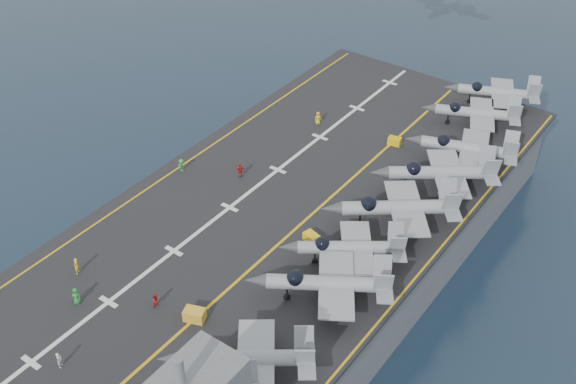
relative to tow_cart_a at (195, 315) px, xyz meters
The scene contains 25 objects.
ground 20.08m from the tow_cart_a, 100.42° to the left, with size 500.00×500.00×0.00m, color #142135.
hull 17.82m from the tow_cart_a, 100.42° to the left, with size 36.00×90.00×10.00m, color #56595E.
flight_deck 16.79m from the tow_cart_a, 100.42° to the left, with size 38.00×92.00×0.40m, color black.
foul_line 16.50m from the tow_cart_a, 90.11° to the left, with size 0.35×90.00×0.02m, color gold.
landing_centerline 18.81m from the tow_cart_a, 118.71° to the left, with size 0.50×90.00×0.02m, color silver.
deck_edge_port 25.96m from the tow_cart_a, 140.54° to the left, with size 0.25×90.00×0.02m, color gold.
deck_edge_stbd 22.62m from the tow_cart_a, 46.84° to the left, with size 0.25×90.00×0.02m, color gold.
fighter_jet_2 9.37m from the tow_cart_a, 15.47° to the right, with size 17.67×16.66×5.11m, color gray, non-canonical shape.
fighter_jet_3 14.11m from the tow_cart_a, 46.95° to the left, with size 18.48×16.96×5.34m, color gray, non-canonical shape.
fighter_jet_4 18.61m from the tow_cart_a, 63.47° to the left, with size 16.76×15.70×4.85m, color gray, non-canonical shape.
fighter_jet_5 27.37m from the tow_cart_a, 69.99° to the left, with size 19.42×18.44×5.62m, color #8F959E, non-canonical shape.
fighter_jet_6 36.59m from the tow_cart_a, 73.80° to the left, with size 19.20×18.04×5.55m, color #A0AAB0, non-canonical shape.
fighter_jet_7 43.90m from the tow_cart_a, 76.30° to the left, with size 17.20×14.22×5.12m, color gray, non-canonical shape.
fighter_jet_8 52.52m from the tow_cart_a, 81.82° to the left, with size 16.57×14.23×4.85m, color gray, non-canonical shape.
tow_cart_a is the anchor object (origin of this frame).
tow_cart_b 17.32m from the tow_cart_a, 80.76° to the left, with size 2.12×1.66×1.12m, color yellow, non-canonical shape.
tow_cart_c 41.03m from the tow_cart_a, 89.46° to the left, with size 1.95×1.46×1.06m, color gold, non-canonical shape.
crew_0 12.82m from the tow_cart_a, 154.59° to the right, with size 1.42×1.21×2.00m, color #268C33.
crew_1 15.32m from the tow_cart_a, behind, with size 1.32×1.47×2.04m, color yellow.
crew_3 26.89m from the tow_cart_a, 135.40° to the left, with size 0.86×1.19×1.85m, color green.
crew_4 25.40m from the tow_cart_a, 118.28° to the left, with size 1.41×1.46×2.04m, color #B21919.
crew_5 40.96m from the tow_cart_a, 106.04° to the left, with size 1.32×1.38×1.92m, color yellow.
crew_6 13.66m from the tow_cart_a, 117.57° to the right, with size 1.17×1.30×1.81m, color silver.
crew_7 4.55m from the tow_cart_a, 167.87° to the right, with size 0.93×1.20×1.78m, color #B21919.
fighter_jet_9 59.99m from the tow_cart_a, 82.85° to the left, with size 16.57×14.23×4.85m, color gray, non-canonical shape.
Camera 1 is at (40.96, -52.63, 65.09)m, focal length 45.00 mm.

